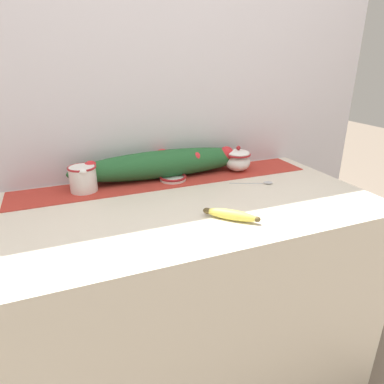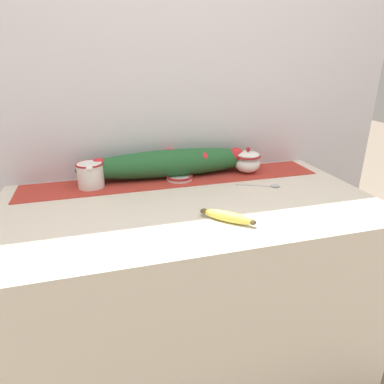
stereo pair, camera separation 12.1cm
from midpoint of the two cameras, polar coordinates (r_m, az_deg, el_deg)
ground_plane at (r=1.82m, az=1.95°, el=-29.00°), size 12.00×12.00×0.00m
countertop at (r=1.50m, az=2.18°, el=-17.91°), size 1.39×0.73×0.91m
back_wall at (r=1.54m, az=-1.97°, el=13.86°), size 2.19×0.04×2.40m
table_runner at (r=1.48m, az=-0.60°, el=2.10°), size 1.28×0.20×0.00m
cream_pitcher at (r=1.42m, az=-14.27°, el=2.88°), size 0.11×0.13×0.10m
sugar_bowl at (r=1.59m, az=11.42°, el=5.02°), size 0.12×0.12×0.12m
small_dish at (r=1.47m, az=0.24°, el=2.44°), size 0.12×0.12×0.02m
banana at (r=1.12m, az=9.02°, el=-4.14°), size 0.16×0.15×0.03m
spoon at (r=1.45m, az=15.52°, el=0.99°), size 0.17×0.09×0.01m
poinsettia_garland at (r=1.50m, az=-0.85°, el=4.88°), size 0.82×0.13×0.12m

